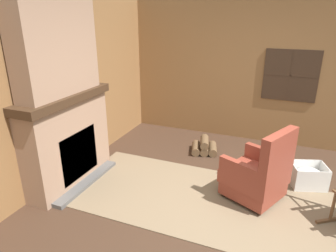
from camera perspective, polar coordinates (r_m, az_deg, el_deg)
ground_plane at (r=3.91m, az=12.96°, el=-17.06°), size 14.00×14.00×0.00m
wood_panel_wall_left at (r=4.44m, az=-21.62°, el=5.78°), size 0.06×5.87×2.65m
wood_panel_wall_back at (r=5.86m, az=18.68°, el=9.48°), size 5.87×0.09×2.65m
fireplace_hearth at (r=4.50m, az=-18.41°, el=-2.53°), size 0.58×1.56×1.34m
chimney_breast at (r=4.19m, az=-20.63°, el=14.32°), size 0.32×1.28×1.29m
area_rug at (r=4.16m, az=8.18°, el=-13.97°), size 3.93×1.66×0.01m
armchair at (r=4.15m, az=16.75°, el=-8.99°), size 0.92×0.91×1.04m
firewood_stack at (r=5.43m, az=6.94°, el=-3.97°), size 0.54×0.52×0.27m
laundry_basket at (r=4.81m, az=25.13°, el=-8.57°), size 0.55×0.49×0.34m
oil_lamp_vase at (r=4.13m, az=-22.29°, el=6.18°), size 0.10×0.10×0.26m
storage_case at (r=4.56m, az=-17.22°, el=7.81°), size 0.16×0.25×0.15m
decorative_plate_on_mantel at (r=4.30m, az=-20.37°, el=7.32°), size 0.06×0.24×0.24m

